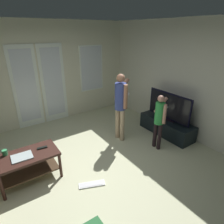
{
  "coord_description": "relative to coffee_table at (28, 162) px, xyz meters",
  "views": [
    {
      "loc": [
        -1.22,
        -2.46,
        2.41
      ],
      "look_at": [
        0.71,
        0.34,
        0.95
      ],
      "focal_mm": 30.83,
      "sensor_mm": 36.0,
      "label": 1
    }
  ],
  "objects": [
    {
      "name": "ground_plane",
      "position": [
        0.88,
        -0.51,
        -0.38
      ],
      "size": [
        5.35,
        5.42,
        0.02
      ],
      "primitive_type": "cube",
      "color": "beige"
    },
    {
      "name": "wall_back_with_doors",
      "position": [
        0.93,
        2.16,
        0.94
      ],
      "size": [
        5.35,
        0.09,
        2.69
      ],
      "color": "beige",
      "rests_on": "ground_plane"
    },
    {
      "name": "wall_right_plain",
      "position": [
        3.52,
        -0.51,
        0.96
      ],
      "size": [
        0.06,
        5.42,
        2.66
      ],
      "color": "beige",
      "rests_on": "ground_plane"
    },
    {
      "name": "coffee_table",
      "position": [
        0.0,
        0.0,
        0.0
      ],
      "size": [
        0.98,
        0.55,
        0.51
      ],
      "color": "#361D18",
      "rests_on": "ground_plane"
    },
    {
      "name": "tv_stand",
      "position": [
        3.19,
        -0.25,
        -0.18
      ],
      "size": [
        0.49,
        1.38,
        0.38
      ],
      "color": "black",
      "rests_on": "ground_plane"
    },
    {
      "name": "flat_screen_tv",
      "position": [
        3.19,
        -0.25,
        0.36
      ],
      "size": [
        0.08,
        1.19,
        0.68
      ],
      "color": "black",
      "rests_on": "tv_stand"
    },
    {
      "name": "person_adult",
      "position": [
        2.1,
        0.22,
        0.57
      ],
      "size": [
        0.54,
        0.45,
        1.56
      ],
      "color": "tan",
      "rests_on": "ground_plane"
    },
    {
      "name": "person_child",
      "position": [
        2.54,
        -0.55,
        0.36
      ],
      "size": [
        0.49,
        0.33,
        1.21
      ],
      "color": "black",
      "rests_on": "ground_plane"
    },
    {
      "name": "loose_keyboard",
      "position": [
        0.8,
        -0.73,
        -0.36
      ],
      "size": [
        0.46,
        0.28,
        0.02
      ],
      "color": "white",
      "rests_on": "ground_plane"
    },
    {
      "name": "laptop_closed",
      "position": [
        -0.08,
        -0.03,
        0.15
      ],
      "size": [
        0.33,
        0.27,
        0.02
      ],
      "primitive_type": "cube",
      "rotation": [
        0.0,
        0.0,
        -0.05
      ],
      "color": "#A9B8B9",
      "rests_on": "coffee_table"
    },
    {
      "name": "cup_near_edge",
      "position": [
        -0.29,
        0.19,
        0.19
      ],
      "size": [
        0.08,
        0.08,
        0.09
      ],
      "primitive_type": "cylinder",
      "color": "#359155",
      "rests_on": "coffee_table"
    },
    {
      "name": "tv_remote_black",
      "position": [
        0.26,
        0.04,
        0.15
      ],
      "size": [
        0.18,
        0.07,
        0.02
      ],
      "primitive_type": "cube",
      "rotation": [
        0.0,
        0.0,
        -0.13
      ],
      "color": "black",
      "rests_on": "coffee_table"
    }
  ]
}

